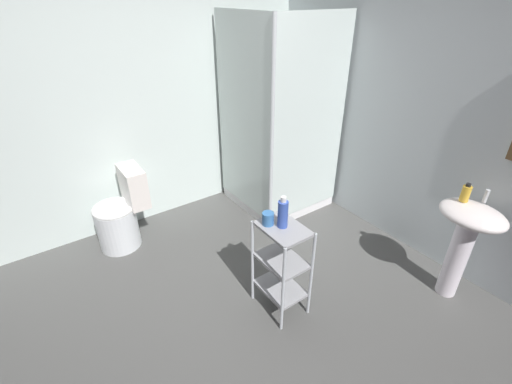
% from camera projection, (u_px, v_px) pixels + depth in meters
% --- Properties ---
extents(ground_plane, '(4.20, 4.20, 0.02)m').
position_uv_depth(ground_plane, '(246.00, 327.00, 2.57)').
color(ground_plane, '#4E4D4C').
extents(wall_back, '(4.20, 0.14, 2.50)m').
position_uv_depth(wall_back, '(432.00, 115.00, 2.86)').
color(wall_back, silver).
rests_on(wall_back, ground_plane).
extents(wall_left, '(0.10, 4.20, 2.50)m').
position_uv_depth(wall_left, '(133.00, 100.00, 3.25)').
color(wall_left, silver).
rests_on(wall_left, ground_plane).
extents(shower_stall, '(0.92, 0.92, 2.00)m').
position_uv_depth(shower_stall, '(277.00, 168.00, 3.79)').
color(shower_stall, white).
rests_on(shower_stall, ground_plane).
extents(pedestal_sink, '(0.46, 0.37, 0.81)m').
position_uv_depth(pedestal_sink, '(466.00, 234.00, 2.57)').
color(pedestal_sink, white).
rests_on(pedestal_sink, ground_plane).
extents(sink_faucet, '(0.03, 0.03, 0.10)m').
position_uv_depth(sink_faucet, '(486.00, 196.00, 2.49)').
color(sink_faucet, silver).
rests_on(sink_faucet, pedestal_sink).
extents(toilet, '(0.37, 0.49, 0.76)m').
position_uv_depth(toilet, '(121.00, 216.00, 3.26)').
color(toilet, white).
rests_on(toilet, ground_plane).
extents(storage_cart, '(0.38, 0.28, 0.74)m').
position_uv_depth(storage_cart, '(281.00, 262.00, 2.52)').
color(storage_cart, silver).
rests_on(storage_cart, ground_plane).
extents(hand_soap_bottle, '(0.06, 0.06, 0.14)m').
position_uv_depth(hand_soap_bottle, '(466.00, 193.00, 2.50)').
color(hand_soap_bottle, gold).
rests_on(hand_soap_bottle, pedestal_sink).
extents(shampoo_bottle_blue, '(0.07, 0.07, 0.23)m').
position_uv_depth(shampoo_bottle_blue, '(283.00, 213.00, 2.33)').
color(shampoo_bottle_blue, '#3654B6').
rests_on(shampoo_bottle_blue, storage_cart).
extents(rinse_cup, '(0.08, 0.08, 0.09)m').
position_uv_depth(rinse_cup, '(268.00, 219.00, 2.38)').
color(rinse_cup, '#3870B2').
rests_on(rinse_cup, storage_cart).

